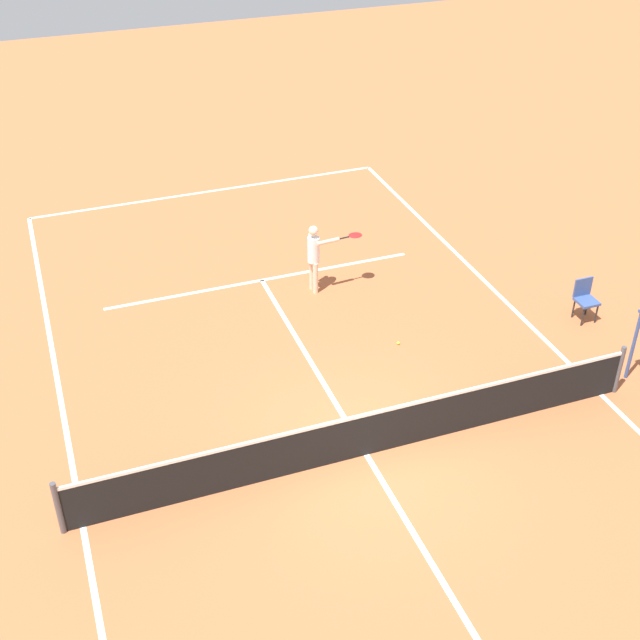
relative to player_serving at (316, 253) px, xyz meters
name	(u,v)px	position (x,y,z in m)	size (l,w,h in m)	color
ground_plane	(366,454)	(1.06, 5.58, -1.00)	(60.00, 60.00, 0.00)	#B76038
court_lines	(366,454)	(1.06, 5.58, -1.00)	(10.05, 23.55, 0.01)	white
tennis_net	(367,433)	(1.06, 5.58, -0.50)	(10.65, 0.10, 1.07)	#4C4C51
player_serving	(316,253)	(0.00, 0.00, 0.00)	(1.29, 0.48, 1.68)	beige
tennis_ball	(398,343)	(-0.90, 2.67, -0.97)	(0.07, 0.07, 0.07)	#CCE033
courtside_chair_mid	(585,298)	(-5.14, 3.14, -0.47)	(0.44, 0.46, 0.95)	#262626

